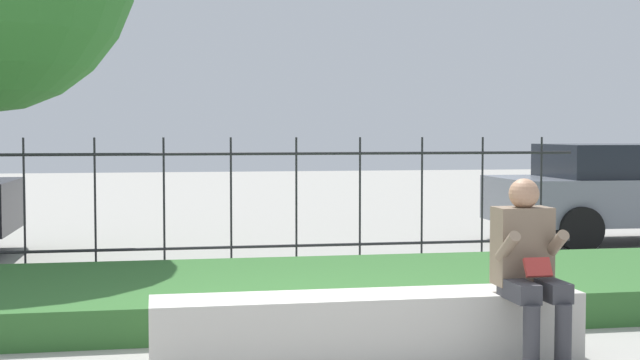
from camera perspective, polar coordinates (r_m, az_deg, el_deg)
stone_bench at (r=6.26m, az=3.12°, el=-9.68°), size 2.99×0.49×0.48m
person_seated_reader at (r=6.24m, az=13.22°, el=-5.22°), size 0.42×0.73×1.28m
grass_berm at (r=8.13m, az=-1.88°, el=-7.21°), size 9.39×2.55×0.29m
iron_fence at (r=10.03m, az=-3.61°, el=-1.42°), size 7.39×0.03×1.54m
car_parked_right at (r=13.63m, az=19.46°, el=-0.64°), size 4.14×2.05×1.42m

